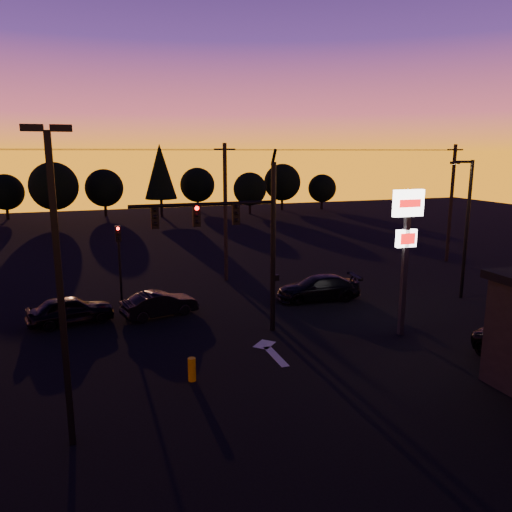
{
  "coord_description": "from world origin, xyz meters",
  "views": [
    {
      "loc": [
        -6.73,
        -17.32,
        8.45
      ],
      "look_at": [
        1.0,
        5.0,
        3.5
      ],
      "focal_mm": 35.0,
      "sensor_mm": 36.0,
      "label": 1
    }
  ],
  "objects_px": {
    "car_left": "(71,310)",
    "car_right": "(318,288)",
    "pylon_sign": "(407,232)",
    "car_mid": "(160,304)",
    "secondary_signal": "(119,252)",
    "traffic_signal_mast": "(240,231)",
    "parking_lot_light": "(58,270)",
    "streetlight": "(466,223)",
    "bollard": "(192,369)"
  },
  "relations": [
    {
      "from": "car_left",
      "to": "car_right",
      "type": "height_order",
      "value": "car_left"
    },
    {
      "from": "car_left",
      "to": "car_right",
      "type": "xyz_separation_m",
      "value": [
        13.52,
        -0.3,
        -0.0
      ]
    },
    {
      "from": "secondary_signal",
      "to": "bollard",
      "type": "relative_size",
      "value": 4.83
    },
    {
      "from": "pylon_sign",
      "to": "streetlight",
      "type": "height_order",
      "value": "streetlight"
    },
    {
      "from": "car_mid",
      "to": "car_left",
      "type": "bearing_deg",
      "value": 72.69
    },
    {
      "from": "car_right",
      "to": "pylon_sign",
      "type": "bearing_deg",
      "value": 16.92
    },
    {
      "from": "pylon_sign",
      "to": "car_left",
      "type": "bearing_deg",
      "value": 155.45
    },
    {
      "from": "parking_lot_light",
      "to": "bollard",
      "type": "height_order",
      "value": "parking_lot_light"
    },
    {
      "from": "secondary_signal",
      "to": "car_left",
      "type": "bearing_deg",
      "value": -129.43
    },
    {
      "from": "traffic_signal_mast",
      "to": "car_mid",
      "type": "relative_size",
      "value": 2.19
    },
    {
      "from": "traffic_signal_mast",
      "to": "streetlight",
      "type": "height_order",
      "value": "traffic_signal_mast"
    },
    {
      "from": "bollard",
      "to": "traffic_signal_mast",
      "type": "bearing_deg",
      "value": 51.78
    },
    {
      "from": "traffic_signal_mast",
      "to": "bollard",
      "type": "height_order",
      "value": "traffic_signal_mast"
    },
    {
      "from": "traffic_signal_mast",
      "to": "car_right",
      "type": "bearing_deg",
      "value": 33.45
    },
    {
      "from": "parking_lot_light",
      "to": "car_left",
      "type": "distance_m",
      "value": 12.1
    },
    {
      "from": "car_left",
      "to": "pylon_sign",
      "type": "bearing_deg",
      "value": -124.81
    },
    {
      "from": "secondary_signal",
      "to": "streetlight",
      "type": "xyz_separation_m",
      "value": [
        18.91,
        -5.99,
        1.56
      ]
    },
    {
      "from": "traffic_signal_mast",
      "to": "car_left",
      "type": "relative_size",
      "value": 2.06
    },
    {
      "from": "bollard",
      "to": "secondary_signal",
      "type": "bearing_deg",
      "value": 98.34
    },
    {
      "from": "secondary_signal",
      "to": "car_right",
      "type": "bearing_deg",
      "value": -18.28
    },
    {
      "from": "car_left",
      "to": "parking_lot_light",
      "type": "bearing_deg",
      "value": 170.73
    },
    {
      "from": "streetlight",
      "to": "bollard",
      "type": "bearing_deg",
      "value": -162.04
    },
    {
      "from": "streetlight",
      "to": "bollard",
      "type": "distance_m",
      "value": 18.53
    },
    {
      "from": "bollard",
      "to": "streetlight",
      "type": "bearing_deg",
      "value": 17.96
    },
    {
      "from": "pylon_sign",
      "to": "parking_lot_light",
      "type": "bearing_deg",
      "value": -162.77
    },
    {
      "from": "pylon_sign",
      "to": "bollard",
      "type": "height_order",
      "value": "pylon_sign"
    },
    {
      "from": "pylon_sign",
      "to": "car_mid",
      "type": "distance_m",
      "value": 12.89
    },
    {
      "from": "car_mid",
      "to": "car_right",
      "type": "bearing_deg",
      "value": -104.33
    },
    {
      "from": "secondary_signal",
      "to": "car_mid",
      "type": "relative_size",
      "value": 1.11
    },
    {
      "from": "parking_lot_light",
      "to": "car_left",
      "type": "relative_size",
      "value": 2.2
    },
    {
      "from": "car_left",
      "to": "car_mid",
      "type": "xyz_separation_m",
      "value": [
        4.38,
        -0.25,
        -0.06
      ]
    },
    {
      "from": "secondary_signal",
      "to": "car_left",
      "type": "distance_m",
      "value": 4.75
    },
    {
      "from": "traffic_signal_mast",
      "to": "car_left",
      "type": "xyz_separation_m",
      "value": [
        -7.59,
        4.22,
        -4.23
      ]
    },
    {
      "from": "car_right",
      "to": "car_mid",
      "type": "bearing_deg",
      "value": -83.75
    },
    {
      "from": "pylon_sign",
      "to": "streetlight",
      "type": "xyz_separation_m",
      "value": [
        6.91,
        4.0,
        -0.49
      ]
    },
    {
      "from": "streetlight",
      "to": "car_right",
      "type": "xyz_separation_m",
      "value": [
        -8.08,
        2.41,
        -3.71
      ]
    },
    {
      "from": "secondary_signal",
      "to": "car_right",
      "type": "xyz_separation_m",
      "value": [
        10.83,
        -3.58,
        -2.16
      ]
    },
    {
      "from": "parking_lot_light",
      "to": "car_mid",
      "type": "bearing_deg",
      "value": 69.08
    },
    {
      "from": "traffic_signal_mast",
      "to": "streetlight",
      "type": "relative_size",
      "value": 1.07
    },
    {
      "from": "car_left",
      "to": "car_mid",
      "type": "distance_m",
      "value": 4.39
    },
    {
      "from": "pylon_sign",
      "to": "car_mid",
      "type": "xyz_separation_m",
      "value": [
        -10.31,
        6.46,
        -4.27
      ]
    },
    {
      "from": "pylon_sign",
      "to": "car_mid",
      "type": "height_order",
      "value": "pylon_sign"
    },
    {
      "from": "bollard",
      "to": "car_left",
      "type": "distance_m",
      "value": 9.38
    },
    {
      "from": "car_right",
      "to": "secondary_signal",
      "type": "bearing_deg",
      "value": -101.72
    },
    {
      "from": "bollard",
      "to": "car_right",
      "type": "height_order",
      "value": "car_right"
    },
    {
      "from": "traffic_signal_mast",
      "to": "pylon_sign",
      "type": "height_order",
      "value": "traffic_signal_mast"
    },
    {
      "from": "streetlight",
      "to": "bollard",
      "type": "xyz_separation_m",
      "value": [
        -17.21,
        -5.58,
        -3.97
      ]
    },
    {
      "from": "parking_lot_light",
      "to": "car_right",
      "type": "height_order",
      "value": "parking_lot_light"
    },
    {
      "from": "car_mid",
      "to": "traffic_signal_mast",
      "type": "bearing_deg",
      "value": -155.01
    },
    {
      "from": "parking_lot_light",
      "to": "car_left",
      "type": "xyz_separation_m",
      "value": [
        -0.19,
        11.21,
        -4.56
      ]
    }
  ]
}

